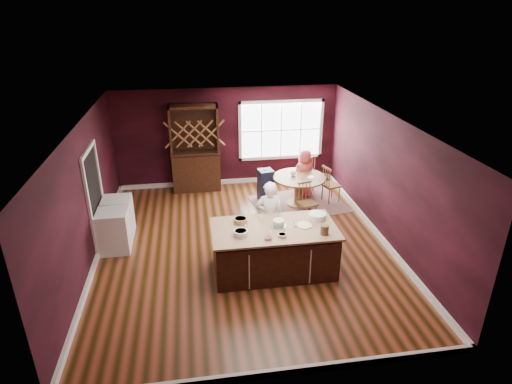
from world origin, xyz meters
TOP-DOWN VIEW (x-y plane):
  - room_shell at (0.00, 0.00)m, footprint 7.00×7.00m
  - window at (1.50, 3.47)m, footprint 2.36×0.10m
  - doorway at (-2.97, 0.60)m, footprint 0.08×1.26m
  - kitchen_island at (0.46, -0.94)m, footprint 2.32×1.22m
  - dining_table at (1.64, 1.85)m, footprint 1.32×1.32m
  - baker at (0.50, -0.25)m, footprint 0.63×0.47m
  - layer_cake at (0.55, -0.88)m, footprint 0.30×0.30m
  - bowl_blue at (-0.19, -1.13)m, footprint 0.26×0.26m
  - bowl_yellow at (-0.13, -0.65)m, footprint 0.26×0.26m
  - bowl_pink at (0.26, -1.34)m, footprint 0.14×0.14m
  - bowl_olive at (0.53, -1.29)m, footprint 0.16×0.16m
  - drinking_glass at (0.85, -0.96)m, footprint 0.07×0.07m
  - dinner_plate at (1.02, -0.95)m, footprint 0.29×0.29m
  - white_tub at (1.34, -0.71)m, footprint 0.34×0.34m
  - stoneware_crock at (1.30, -1.31)m, footprint 0.15×0.15m
  - rug at (1.64, 1.85)m, footprint 2.49×2.07m
  - chair_east at (2.51, 1.92)m, footprint 0.49×0.50m
  - chair_south at (1.64, 0.98)m, footprint 0.48×0.46m
  - chair_north at (2.01, 2.64)m, footprint 0.59×0.58m
  - seated_woman at (1.89, 2.32)m, footprint 0.70×0.54m
  - high_chair at (0.85, 2.21)m, footprint 0.41×0.41m
  - toddler at (0.89, 2.20)m, footprint 0.18×0.14m
  - table_plate at (1.90, 1.76)m, footprint 0.18×0.18m
  - table_cup at (1.50, 1.95)m, footprint 0.15×0.15m
  - hutch at (-0.87, 3.22)m, footprint 1.27×0.53m
  - washer at (-2.64, 0.28)m, footprint 0.61×0.59m
  - dryer at (-2.64, 0.92)m, footprint 0.61×0.59m

SIDE VIEW (x-z plane):
  - rug at x=1.64m, z-range 0.00..0.01m
  - high_chair at x=0.85m, z-range 0.00..0.87m
  - kitchen_island at x=0.46m, z-range -0.02..0.90m
  - dryer at x=-2.64m, z-range 0.00..0.88m
  - washer at x=-2.64m, z-range 0.00..0.89m
  - chair_south at x=1.64m, z-range 0.00..0.93m
  - chair_east at x=2.51m, z-range 0.00..0.97m
  - chair_north at x=2.01m, z-range 0.00..1.05m
  - dining_table at x=1.64m, z-range 0.16..0.91m
  - seated_woman at x=1.89m, z-range 0.00..1.28m
  - table_plate at x=1.90m, z-range 0.75..0.76m
  - baker at x=0.50m, z-range 0.00..1.56m
  - table_cup at x=1.50m, z-range 0.75..0.85m
  - toddler at x=0.89m, z-range 0.68..0.94m
  - dinner_plate at x=1.02m, z-range 0.92..0.94m
  - bowl_pink at x=0.26m, z-range 0.92..0.97m
  - bowl_olive at x=0.53m, z-range 0.92..0.98m
  - bowl_yellow at x=-0.13m, z-range 0.92..1.02m
  - bowl_blue at x=-0.19m, z-range 0.92..1.02m
  - white_tub at x=1.34m, z-range 0.92..1.04m
  - layer_cake at x=0.55m, z-range 0.92..1.04m
  - drinking_glass at x=0.85m, z-range 0.92..1.06m
  - stoneware_crock at x=1.30m, z-range 0.92..1.10m
  - doorway at x=-2.97m, z-range -0.04..2.09m
  - hutch at x=-0.87m, z-range 0.00..2.33m
  - room_shell at x=0.00m, z-range -2.15..4.85m
  - window at x=1.50m, z-range 0.67..2.33m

